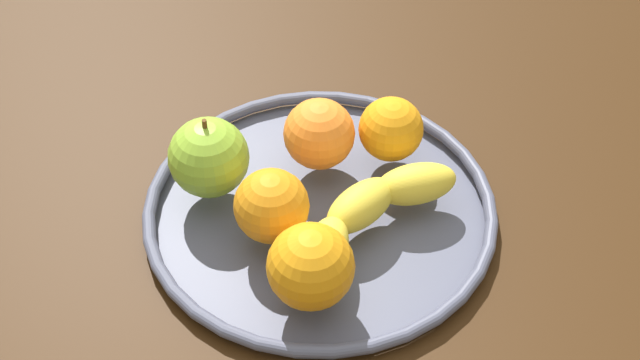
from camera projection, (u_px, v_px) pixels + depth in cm
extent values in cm
cube|color=#331D0A|center=(320.00, 230.00, 84.67)|extent=(144.00, 144.00, 4.00)
cylinder|color=#4C4F65|center=(320.00, 214.00, 83.03)|extent=(31.14, 31.14, 0.60)
torus|color=#4C4F65|center=(320.00, 207.00, 82.39)|extent=(32.44, 32.44, 1.20)
ellipsoid|color=yellow|center=(416.00, 184.00, 81.02)|extent=(8.01, 8.10, 3.77)
ellipsoid|color=yellow|center=(359.00, 208.00, 79.00)|extent=(8.37, 5.75, 3.77)
ellipsoid|color=yellow|center=(324.00, 252.00, 75.44)|extent=(8.29, 5.45, 3.77)
ellipsoid|color=brown|center=(313.00, 283.00, 73.15)|extent=(2.56, 3.03, 2.64)
sphere|color=#87B730|center=(209.00, 157.00, 80.84)|extent=(7.38, 7.38, 7.38)
cylinder|color=#593819|center=(205.00, 125.00, 78.05)|extent=(0.44, 0.44, 1.20)
sphere|color=orange|center=(319.00, 134.00, 83.51)|extent=(6.72, 6.72, 6.72)
sphere|color=orange|center=(271.00, 206.00, 77.21)|extent=(6.60, 6.60, 6.60)
sphere|color=orange|center=(311.00, 266.00, 72.17)|extent=(7.22, 7.22, 7.22)
sphere|color=orange|center=(391.00, 129.00, 84.39)|extent=(6.15, 6.15, 6.15)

